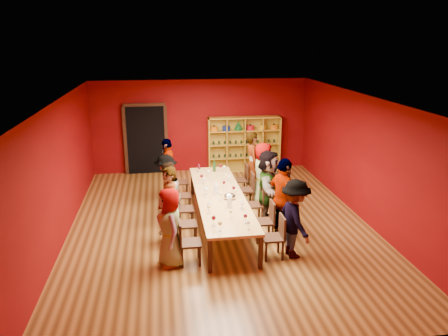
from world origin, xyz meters
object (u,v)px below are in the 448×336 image
at_px(chair_person_left_0, 186,240).
at_px(person_left_4, 168,168).
at_px(chair_person_left_3, 179,194).
at_px(person_right_2, 268,186).
at_px(chair_person_right_2, 257,202).
at_px(chair_person_right_4, 243,178).
at_px(person_right_4, 253,163).
at_px(chair_person_right_1, 267,219).
at_px(person_left_1, 169,206).
at_px(person_right_3, 263,174).
at_px(chair_person_left_1, 183,222).
at_px(tasting_table, 220,197).
at_px(person_right_1, 283,200).
at_px(shelving_unit, 244,141).
at_px(chair_person_left_4, 178,180).
at_px(person_left_2, 168,196).
at_px(spittoon_bowl, 230,196).
at_px(person_left_0, 170,227).
at_px(person_right_0, 295,219).
at_px(chair_person_right_0, 277,234).
at_px(person_left_3, 166,184).
at_px(chair_person_left_2, 181,207).
at_px(chair_person_right_3, 248,187).
at_px(wine_bottle, 214,167).

height_order(chair_person_left_0, person_left_4, person_left_4).
bearing_deg(chair_person_left_3, person_right_2, -22.84).
distance_m(chair_person_right_2, chair_person_right_4, 1.90).
bearing_deg(chair_person_left_3, person_right_4, 26.01).
relative_size(chair_person_right_1, chair_person_right_2, 1.00).
xyz_separation_m(person_left_1, person_right_3, (2.50, 1.97, -0.02)).
bearing_deg(chair_person_left_0, chair_person_left_1, 90.00).
distance_m(tasting_table, person_right_1, 1.60).
height_order(shelving_unit, chair_person_left_4, shelving_unit).
bearing_deg(person_left_2, person_right_1, 91.55).
xyz_separation_m(chair_person_right_2, spittoon_bowl, (-0.73, -0.34, 0.32)).
bearing_deg(person_right_3, person_left_4, 89.12).
bearing_deg(shelving_unit, chair_person_right_2, -96.48).
height_order(person_right_2, person_right_4, person_right_4).
distance_m(person_left_0, chair_person_left_3, 2.70).
bearing_deg(spittoon_bowl, shelving_unit, 75.31).
height_order(chair_person_right_1, person_right_2, person_right_2).
relative_size(shelving_unit, person_right_4, 1.33).
bearing_deg(person_left_0, chair_person_right_2, 116.53).
xyz_separation_m(person_left_0, chair_person_left_4, (0.30, 3.76, -0.29)).
relative_size(chair_person_right_1, spittoon_bowl, 3.19).
bearing_deg(shelving_unit, person_left_4, -137.85).
bearing_deg(person_right_0, chair_person_right_1, 17.32).
relative_size(person_left_0, chair_person_right_4, 1.77).
relative_size(chair_person_right_0, chair_person_right_2, 1.00).
relative_size(chair_person_right_0, person_right_2, 0.50).
bearing_deg(shelving_unit, chair_person_left_1, -114.04).
height_order(shelving_unit, person_right_3, shelving_unit).
xyz_separation_m(person_left_3, chair_person_left_4, (0.32, 1.09, -0.27)).
relative_size(chair_person_left_2, chair_person_right_3, 1.00).
xyz_separation_m(person_left_2, chair_person_right_1, (2.11, -0.97, -0.29)).
xyz_separation_m(person_left_1, chair_person_left_2, (0.30, 0.87, -0.37)).
bearing_deg(chair_person_right_1, person_right_1, 0.00).
bearing_deg(chair_person_left_2, person_right_4, 42.49).
height_order(chair_person_right_0, chair_person_right_1, same).
distance_m(chair_person_left_0, chair_person_left_4, 3.76).
xyz_separation_m(person_right_3, wine_bottle, (-1.20, 0.73, 0.04)).
bearing_deg(wine_bottle, person_left_0, -110.04).
height_order(chair_person_right_0, person_right_3, person_right_3).
xyz_separation_m(shelving_unit, person_right_2, (-0.23, -4.28, -0.10)).
bearing_deg(chair_person_right_4, chair_person_left_0, -116.20).
bearing_deg(chair_person_right_4, person_left_1, -127.12).
height_order(chair_person_right_0, chair_person_right_4, same).
xyz_separation_m(person_left_3, person_right_4, (2.43, 1.03, 0.14)).
height_order(chair_person_left_1, person_left_3, person_left_3).
relative_size(chair_person_left_4, chair_person_right_1, 1.00).
relative_size(tasting_table, chair_person_left_0, 5.06).
bearing_deg(chair_person_left_1, person_left_4, 95.08).
distance_m(tasting_table, person_right_0, 2.18).
height_order(tasting_table, chair_person_right_0, chair_person_right_0).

